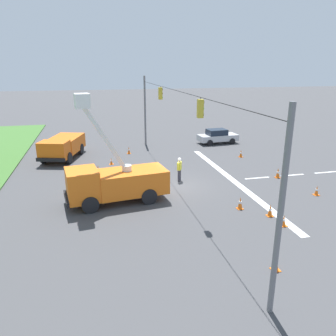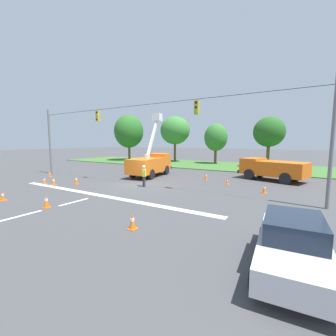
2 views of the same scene
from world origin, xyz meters
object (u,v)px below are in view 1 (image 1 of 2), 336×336
object	(u,v)px
road_worker	(179,168)
traffic_cone_foreground_right	(111,161)
traffic_cone_mid_right	(278,173)
traffic_cone_far_right	(317,191)
sedan_silver	(217,136)
traffic_cone_mid_left	(129,150)
traffic_cone_near_bucket	(270,210)
utility_truck_support_near	(62,146)
traffic_cone_far_left	(276,264)
utility_truck_bucket_lift	(115,181)
traffic_cone_lane_edge_b	(98,170)
traffic_cone_centre_line	(241,153)
traffic_cone_lane_edge_a	(240,203)
traffic_cone_foreground_left	(284,221)

from	to	relation	value
road_worker	traffic_cone_foreground_right	bearing A→B (deg)	40.41
traffic_cone_mid_right	traffic_cone_far_right	xyz separation A→B (m)	(-3.75, -0.59, -0.06)
sedan_silver	traffic_cone_far_right	world-z (taller)	sedan_silver
traffic_cone_mid_left	traffic_cone_near_bucket	distance (m)	16.82
utility_truck_support_near	traffic_cone_far_right	bearing A→B (deg)	-128.13
traffic_cone_near_bucket	traffic_cone_far_right	xyz separation A→B (m)	(2.16, -4.63, -0.03)
traffic_cone_foreground_right	traffic_cone_far_left	size ratio (longest dim) A/B	0.93
utility_truck_bucket_lift	road_worker	bearing A→B (deg)	-59.54
traffic_cone_lane_edge_b	traffic_cone_centre_line	distance (m)	13.29
sedan_silver	utility_truck_bucket_lift	bearing A→B (deg)	138.56
traffic_cone_foreground_right	traffic_cone_lane_edge_a	world-z (taller)	traffic_cone_lane_edge_a
utility_truck_bucket_lift	traffic_cone_far_right	bearing A→B (deg)	-98.31
utility_truck_bucket_lift	road_worker	distance (m)	5.73
traffic_cone_lane_edge_a	traffic_cone_far_right	bearing A→B (deg)	-81.68
traffic_cone_foreground_right	utility_truck_support_near	bearing A→B (deg)	54.08
road_worker	utility_truck_support_near	bearing A→B (deg)	46.14
traffic_cone_lane_edge_a	traffic_cone_lane_edge_b	size ratio (longest dim) A/B	1.04
road_worker	traffic_cone_centre_line	bearing A→B (deg)	-55.36
traffic_cone_foreground_right	road_worker	bearing A→B (deg)	-139.59
traffic_cone_lane_edge_a	traffic_cone_far_left	size ratio (longest dim) A/B	1.19
utility_truck_bucket_lift	traffic_cone_mid_right	xyz separation A→B (m)	(1.85, -12.40, -1.03)
traffic_cone_mid_left	traffic_cone_mid_right	size ratio (longest dim) A/B	0.88
traffic_cone_mid_left	traffic_cone_lane_edge_a	size ratio (longest dim) A/B	0.90
sedan_silver	traffic_cone_lane_edge_b	xyz separation A→B (m)	(-7.92, 13.09, -0.43)
traffic_cone_near_bucket	traffic_cone_mid_left	bearing A→B (deg)	21.46
utility_truck_support_near	traffic_cone_foreground_left	bearing A→B (deg)	-143.49
sedan_silver	traffic_cone_lane_edge_a	distance (m)	17.34
road_worker	traffic_cone_far_left	bearing A→B (deg)	-175.09
traffic_cone_lane_edge_a	traffic_cone_far_left	xyz separation A→B (m)	(-6.02, 1.22, -0.07)
traffic_cone_foreground_right	traffic_cone_far_right	size ratio (longest dim) A/B	0.90
traffic_cone_foreground_right	traffic_cone_mid_right	world-z (taller)	traffic_cone_mid_right
traffic_cone_mid_left	sedan_silver	bearing A→B (deg)	-77.42
traffic_cone_foreground_left	traffic_cone_lane_edge_b	size ratio (longest dim) A/B	0.86
utility_truck_bucket_lift	sedan_silver	size ratio (longest dim) A/B	1.52
traffic_cone_near_bucket	traffic_cone_lane_edge_b	world-z (taller)	traffic_cone_lane_edge_b
utility_truck_support_near	traffic_cone_mid_left	world-z (taller)	utility_truck_support_near
utility_truck_support_near	traffic_cone_foreground_left	xyz separation A→B (m)	(-16.63, -12.31, -0.86)
traffic_cone_mid_left	traffic_cone_centre_line	size ratio (longest dim) A/B	0.96
utility_truck_bucket_lift	traffic_cone_foreground_left	bearing A→B (deg)	-122.08
traffic_cone_foreground_left	sedan_silver	bearing A→B (deg)	-11.11
utility_truck_support_near	road_worker	bearing A→B (deg)	-133.86
traffic_cone_lane_edge_a	sedan_silver	bearing A→B (deg)	-16.99
utility_truck_support_near	road_worker	distance (m)	12.18
road_worker	traffic_cone_lane_edge_a	bearing A→B (deg)	-158.55
traffic_cone_lane_edge_b	traffic_cone_centre_line	xyz separation A→B (m)	(2.05, -13.13, -0.01)
traffic_cone_far_left	traffic_cone_centre_line	bearing A→B (deg)	-20.71
utility_truck_bucket_lift	traffic_cone_far_left	world-z (taller)	utility_truck_bucket_lift
traffic_cone_foreground_right	traffic_cone_lane_edge_a	distance (m)	13.01
utility_truck_support_near	traffic_cone_mid_right	xyz separation A→B (m)	(-9.48, -16.26, -0.77)
traffic_cone_mid_right	traffic_cone_far_right	world-z (taller)	traffic_cone_mid_right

